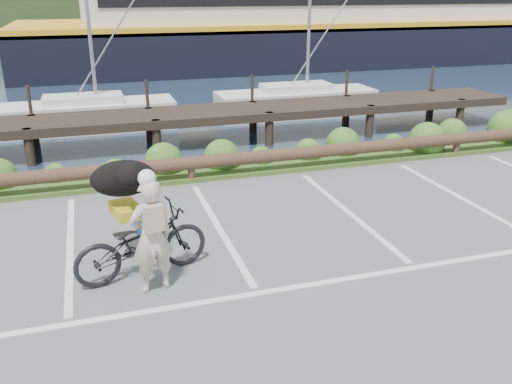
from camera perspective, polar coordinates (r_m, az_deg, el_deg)
ground at (r=8.26m, az=-0.67°, el=-9.27°), size 72.00×72.00×0.00m
harbor_backdrop at (r=85.46m, az=-16.31°, el=17.22°), size 170.00×160.00×30.00m
vegetation_strip at (r=12.99m, az=-7.36°, el=2.26°), size 34.00×1.60×0.10m
log_rail at (r=12.35m, az=-6.77°, el=1.06°), size 32.00×0.30×0.60m
bicycle at (r=8.33m, az=-11.96°, el=-5.29°), size 2.17×1.17×1.08m
cyclist at (r=7.78m, az=-10.96°, el=-4.61°), size 0.70×0.54×1.70m
dog at (r=8.60m, az=-13.81°, el=1.40°), size 0.71×1.09×0.58m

